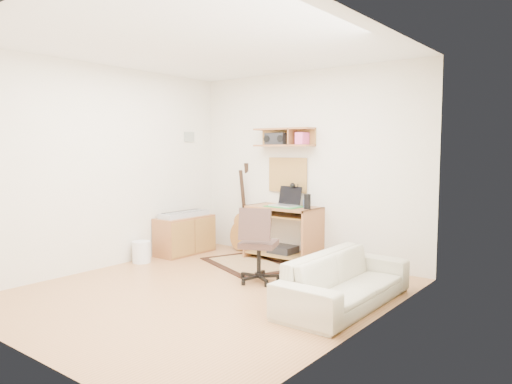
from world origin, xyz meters
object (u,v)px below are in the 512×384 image
Objects in this scene: task_chair at (259,244)px; sofa at (345,272)px; desk at (283,233)px; printer at (344,264)px; cabinet at (185,235)px.

task_chair is 0.52× the size of sofa.
task_chair is 1.19m from sofa.
sofa is at bearing -37.34° from desk.
sofa is (1.58, -1.21, -0.04)m from desk.
desk is 1.99m from sofa.
printer is at bearing 27.70° from sofa.
desk is 1.49m from cabinet.
sofa reaches higher than printer.
task_chair reaches higher than desk.
printer is at bearing 0.87° from desk.
sofa is at bearing -29.79° from task_chair.
cabinet is 2.39m from printer.
cabinet is 2.11× the size of printer.
sofa is (2.96, -0.66, 0.06)m from cabinet.
desk is 1.11× the size of cabinet.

